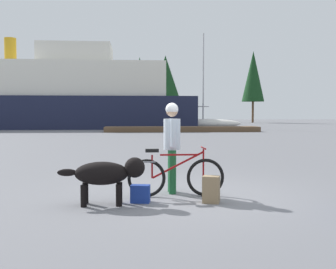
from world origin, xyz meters
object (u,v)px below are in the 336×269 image
person_cyclist (172,139)px  ferry_boat (49,97)px  dog (107,174)px  handbag_pannier (140,194)px  backpack (211,190)px  sailboat_moored (203,123)px  bicycle (175,176)px

person_cyclist → ferry_boat: ferry_boat is taller
person_cyclist → dog: bearing=-141.1°
dog → handbag_pannier: 0.67m
backpack → handbag_pannier: 1.20m
person_cyclist → sailboat_moored: (5.95, 31.74, -0.53)m
dog → handbag_pannier: bearing=12.3°
ferry_boat → sailboat_moored: size_ratio=3.08×
dog → sailboat_moored: (7.11, 32.67, -0.02)m
person_cyclist → backpack: 1.36m
handbag_pannier → ferry_boat: (-8.34, 33.72, 2.86)m
person_cyclist → backpack: (0.58, -0.94, -0.80)m
handbag_pannier → dog: bearing=-167.7°
backpack → person_cyclist: bearing=121.8°
bicycle → sailboat_moored: (5.92, 32.11, 0.13)m
person_cyclist → handbag_pannier: person_cyclist is taller
ferry_boat → sailboat_moored: sailboat_moored is taller
dog → sailboat_moored: 33.44m
bicycle → handbag_pannier: bearing=-145.2°
bicycle → ferry_boat: (-8.98, 33.27, 2.63)m
bicycle → person_cyclist: size_ratio=1.03×
ferry_boat → backpack: bearing=-74.3°
bicycle → person_cyclist: 0.75m
bicycle → dog: bearing=-154.6°
backpack → ferry_boat: 35.27m
handbag_pannier → sailboat_moored: (6.56, 32.55, 0.35)m
sailboat_moored → backpack: bearing=-99.3°
bicycle → backpack: size_ratio=3.86×
backpack → handbag_pannier: backpack is taller
sailboat_moored → dog: bearing=-102.3°
backpack → sailboat_moored: size_ratio=0.05×
backpack → ferry_boat: size_ratio=0.02×
handbag_pannier → sailboat_moored: size_ratio=0.04×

